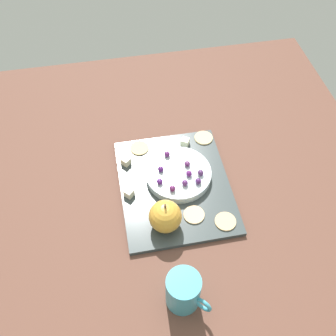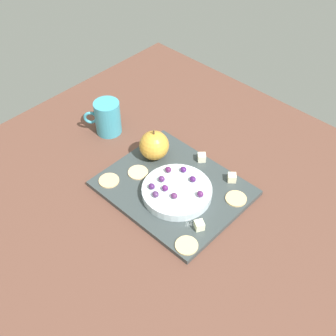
{
  "view_description": "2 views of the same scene",
  "coord_description": "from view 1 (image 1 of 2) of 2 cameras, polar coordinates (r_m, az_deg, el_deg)",
  "views": [
    {
      "loc": [
        -57.73,
        15.15,
        88.14
      ],
      "look_at": [
        0.54,
        4.25,
        11.19
      ],
      "focal_mm": 41.61,
      "sensor_mm": 36.0,
      "label": 1
    },
    {
      "loc": [
        48.74,
        -52.03,
        85.93
      ],
      "look_at": [
        -3.81,
        3.42,
        10.49
      ],
      "focal_mm": 47.03,
      "sensor_mm": 36.0,
      "label": 2
    }
  ],
  "objects": [
    {
      "name": "cracker_3",
      "position": [
        1.11,
        5.23,
        4.42
      ],
      "size": [
        5.13,
        5.13,
        0.4
      ],
      "primitive_type": "cylinder",
      "color": "#DCBE83",
      "rests_on": "platter"
    },
    {
      "name": "cheese_cube_1",
      "position": [
        0.98,
        -5.73,
        -3.64
      ],
      "size": [
        2.89,
        2.89,
        2.04
      ],
      "primitive_type": "cube",
      "rotation": [
        0.0,
        0.0,
        0.79
      ],
      "color": "white",
      "rests_on": "platter"
    },
    {
      "name": "cracker_2",
      "position": [
        0.95,
        3.93,
        -6.83
      ],
      "size": [
        5.13,
        5.13,
        0.4
      ],
      "primitive_type": "cylinder",
      "color": "#E3BC8A",
      "rests_on": "platter"
    },
    {
      "name": "cup",
      "position": [
        0.83,
        2.29,
        -17.6
      ],
      "size": [
        8.74,
        8.61,
        9.79
      ],
      "color": "teal",
      "rests_on": "table"
    },
    {
      "name": "table",
      "position": [
        1.04,
        2.35,
        -2.81
      ],
      "size": [
        111.33,
        105.89,
        4.97
      ],
      "primitive_type": "cube",
      "color": "brown",
      "rests_on": "ground"
    },
    {
      "name": "apple_whole",
      "position": [
        0.91,
        -0.4,
        -7.11
      ],
      "size": [
        7.77,
        7.77,
        7.77
      ],
      "primitive_type": "sphere",
      "color": "gold",
      "rests_on": "platter"
    },
    {
      "name": "grape_4",
      "position": [
        0.99,
        3.09,
        -0.84
      ],
      "size": [
        1.64,
        1.47,
        1.46
      ],
      "primitive_type": "ellipsoid",
      "color": "#551A5E",
      "rests_on": "serving_dish"
    },
    {
      "name": "grape_5",
      "position": [
        0.97,
        -1.21,
        -2.01
      ],
      "size": [
        1.64,
        1.47,
        1.38
      ],
      "primitive_type": "ellipsoid",
      "color": "#461A61",
      "rests_on": "serving_dish"
    },
    {
      "name": "grape_3",
      "position": [
        0.98,
        4.46,
        -1.95
      ],
      "size": [
        1.64,
        1.47,
        1.43
      ],
      "primitive_type": "ellipsoid",
      "color": "#431E57",
      "rests_on": "serving_dish"
    },
    {
      "name": "grape_1",
      "position": [
        1.0,
        -1.08,
        -0.16
      ],
      "size": [
        1.64,
        1.47,
        1.38
      ],
      "primitive_type": "ellipsoid",
      "color": "#431858",
      "rests_on": "serving_dish"
    },
    {
      "name": "cracker_0",
      "position": [
        1.08,
        -4.21,
        2.93
      ],
      "size": [
        5.13,
        5.13,
        0.4
      ],
      "primitive_type": "cylinder",
      "color": "#E0BC7E",
      "rests_on": "platter"
    },
    {
      "name": "grape_2",
      "position": [
        1.03,
        -0.14,
        2.04
      ],
      "size": [
        1.64,
        1.47,
        1.53
      ],
      "primitive_type": "ellipsoid",
      "color": "#541F59",
      "rests_on": "serving_dish"
    },
    {
      "name": "apple_stem",
      "position": [
        0.87,
        -0.41,
        -5.61
      ],
      "size": [
        0.5,
        0.5,
        1.2
      ],
      "primitive_type": "cylinder",
      "color": "brown",
      "rests_on": "apple_whole"
    },
    {
      "name": "grape_7",
      "position": [
        1.01,
        2.84,
        0.6
      ],
      "size": [
        1.64,
        1.47,
        1.35
      ],
      "primitive_type": "ellipsoid",
      "color": "#542655",
      "rests_on": "serving_dish"
    },
    {
      "name": "cheese_cube_0",
      "position": [
        1.08,
        2.53,
        3.86
      ],
      "size": [
        2.79,
        2.79,
        2.04
      ],
      "primitive_type": "cube",
      "rotation": [
        0.0,
        0.0,
        1.05
      ],
      "color": "#F0F2C3",
      "rests_on": "platter"
    },
    {
      "name": "cheese_cube_2",
      "position": [
        1.04,
        -6.19,
        1.0
      ],
      "size": [
        2.88,
        2.88,
        2.04
      ],
      "primitive_type": "cube",
      "rotation": [
        0.0,
        0.0,
        0.73
      ],
      "color": "#F9EBC0",
      "rests_on": "platter"
    },
    {
      "name": "grape_6",
      "position": [
        0.99,
        4.8,
        -0.7
      ],
      "size": [
        1.64,
        1.47,
        1.48
      ],
      "primitive_type": "ellipsoid",
      "color": "#4B2A59",
      "rests_on": "serving_dish"
    },
    {
      "name": "cracker_1",
      "position": [
        0.95,
        8.41,
        -7.74
      ],
      "size": [
        5.13,
        5.13,
        0.4
      ],
      "primitive_type": "cylinder",
      "color": "#DEB27C",
      "rests_on": "platter"
    },
    {
      "name": "grape_0",
      "position": [
        0.96,
        0.64,
        -3.04
      ],
      "size": [
        1.64,
        1.47,
        1.49
      ],
      "primitive_type": "ellipsoid",
      "color": "#531C4C",
      "rests_on": "serving_dish"
    },
    {
      "name": "platter",
      "position": [
        1.01,
        1.01,
        -2.64
      ],
      "size": [
        33.95,
        27.9,
        1.25
      ],
      "primitive_type": "cube",
      "color": "#353E3F",
      "rests_on": "table"
    },
    {
      "name": "serving_dish",
      "position": [
        1.01,
        1.53,
        -0.89
      ],
      "size": [
        17.04,
        17.04,
        2.12
      ],
      "primitive_type": "cylinder",
      "color": "silver",
      "rests_on": "platter"
    },
    {
      "name": "grape_8",
      "position": [
        0.97,
        2.5,
        -2.21
      ],
      "size": [
        1.64,
        1.47,
        1.53
      ],
      "primitive_type": "ellipsoid",
      "color": "#4F235A",
      "rests_on": "serving_dish"
    }
  ]
}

